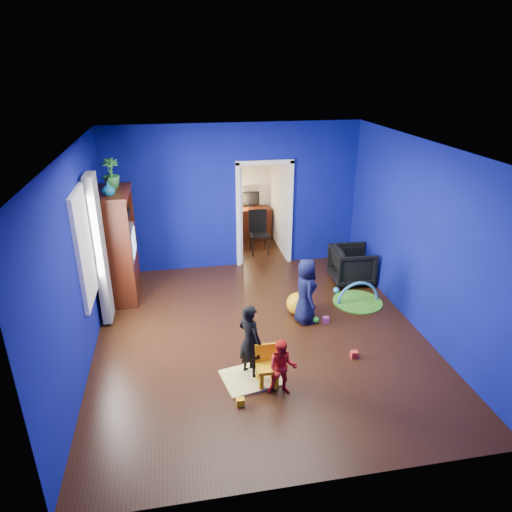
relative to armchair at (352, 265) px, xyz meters
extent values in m
cube|color=black|center=(-2.09, -1.56, -0.35)|extent=(5.00, 5.50, 0.01)
cube|color=white|center=(-2.09, -1.56, 2.55)|extent=(5.00, 5.50, 0.01)
cube|color=navy|center=(-2.09, 1.19, 1.10)|extent=(5.00, 0.02, 2.90)
cube|color=navy|center=(-2.09, -4.31, 1.10)|extent=(5.00, 0.02, 2.90)
cube|color=navy|center=(-4.59, -1.56, 1.10)|extent=(0.02, 5.50, 2.90)
cube|color=navy|center=(0.41, -1.56, 1.10)|extent=(0.02, 5.50, 2.90)
imported|color=black|center=(0.00, 0.00, 0.00)|extent=(0.80, 0.78, 0.70)
imported|color=black|center=(-2.40, -2.47, 0.19)|extent=(0.43, 0.47, 1.07)
imported|color=#101A3B|center=(-1.29, -1.25, 0.20)|extent=(0.36, 0.54, 1.10)
imported|color=#B5131A|center=(-2.07, -2.92, 0.04)|extent=(0.43, 0.37, 0.78)
imported|color=#0C6066|center=(-4.29, -0.09, 1.72)|extent=(0.29, 0.29, 0.23)
imported|color=green|center=(-4.29, 0.43, 1.86)|extent=(0.32, 0.32, 0.50)
cube|color=#391109|center=(-4.29, 0.21, 0.63)|extent=(0.58, 1.14, 1.96)
cube|color=silver|center=(-4.25, 0.21, 0.67)|extent=(0.46, 0.70, 0.54)
cube|color=#F2E07A|center=(-2.40, -2.57, -0.33)|extent=(0.85, 0.74, 0.03)
sphere|color=yellow|center=(-1.34, -1.00, -0.16)|extent=(0.38, 0.38, 0.38)
cube|color=yellow|center=(-2.22, -2.72, -0.10)|extent=(0.28, 0.28, 0.50)
cylinder|color=#489D23|center=(-0.19, -0.82, -0.34)|extent=(0.87, 0.87, 0.02)
torus|color=#3F8CD8|center=(-0.19, -0.82, -0.33)|extent=(0.78, 0.07, 0.78)
cube|color=white|center=(-4.57, -1.21, 1.20)|extent=(0.03, 0.95, 1.55)
cube|color=slate|center=(-4.46, -0.66, 0.90)|extent=(0.14, 0.42, 2.40)
cube|color=white|center=(-1.49, 1.19, 0.70)|extent=(1.16, 0.10, 2.10)
cube|color=#3D140A|center=(-1.49, 2.70, 0.03)|extent=(0.88, 0.44, 0.75)
cube|color=black|center=(-1.49, 2.82, 0.60)|extent=(0.40, 0.05, 0.32)
sphere|color=#FFD88C|center=(-1.77, 2.76, 0.58)|extent=(0.14, 0.14, 0.14)
cube|color=black|center=(-1.49, 1.74, 0.11)|extent=(0.40, 0.40, 0.92)
cube|color=white|center=(-1.49, 2.81, 1.67)|extent=(0.88, 0.24, 0.04)
cube|color=red|center=(-0.86, -2.36, -0.30)|extent=(0.10, 0.08, 0.10)
sphere|color=#25A0D2|center=(-0.44, -0.40, -0.29)|extent=(0.11, 0.11, 0.11)
cube|color=#F5B40C|center=(-2.62, -3.05, -0.30)|extent=(0.10, 0.08, 0.10)
sphere|color=green|center=(-1.12, -1.35, -0.29)|extent=(0.11, 0.11, 0.11)
cube|color=#BD478D|center=(-0.96, -1.37, -0.30)|extent=(0.10, 0.08, 0.10)
camera|label=1|loc=(-3.24, -7.50, 3.61)|focal=32.00mm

